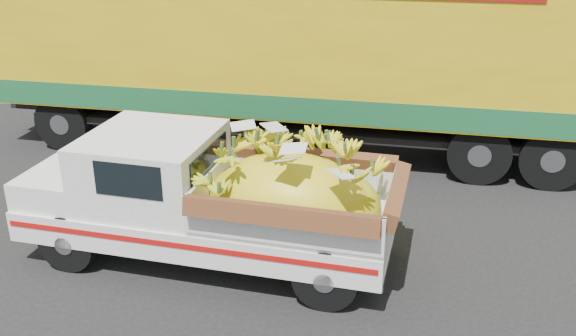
# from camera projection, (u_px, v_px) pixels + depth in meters

# --- Properties ---
(ground) EXTENTS (100.00, 100.00, 0.00)m
(ground) POSITION_uv_depth(u_px,v_px,m) (305.00, 241.00, 9.45)
(ground) COLOR black
(ground) RESTS_ON ground
(curb) EXTENTS (60.00, 0.25, 0.15)m
(curb) POSITION_uv_depth(u_px,v_px,m) (326.00, 109.00, 15.18)
(curb) COLOR gray
(curb) RESTS_ON ground
(sidewalk) EXTENTS (60.00, 4.00, 0.14)m
(sidewalk) POSITION_uv_depth(u_px,v_px,m) (329.00, 86.00, 17.11)
(sidewalk) COLOR gray
(sidewalk) RESTS_ON ground
(pickup_truck) EXTENTS (5.24, 2.58, 1.76)m
(pickup_truck) POSITION_uv_depth(u_px,v_px,m) (235.00, 199.00, 8.58)
(pickup_truck) COLOR black
(pickup_truck) RESTS_ON ground
(semi_trailer) EXTENTS (12.04, 3.79, 3.80)m
(semi_trailer) POSITION_uv_depth(u_px,v_px,m) (296.00, 44.00, 12.19)
(semi_trailer) COLOR black
(semi_trailer) RESTS_ON ground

